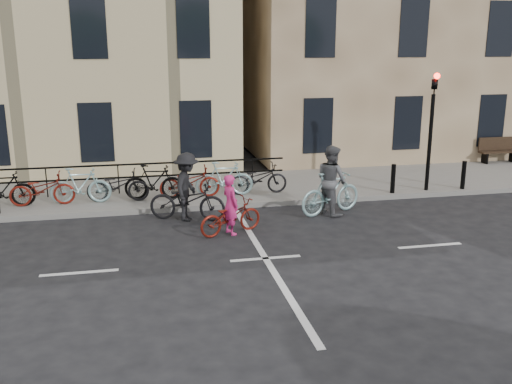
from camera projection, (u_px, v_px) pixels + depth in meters
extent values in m
plane|color=black|center=(265.00, 259.00, 12.72)|extent=(120.00, 120.00, 0.00)
cube|color=slate|center=(96.00, 196.00, 17.58)|extent=(46.00, 4.00, 0.15)
cube|color=#8D7555|center=(399.00, 8.00, 25.24)|extent=(14.00, 10.00, 12.00)
cylinder|color=black|center=(430.00, 143.00, 17.64)|extent=(0.12, 0.12, 3.00)
imported|color=black|center=(435.00, 79.00, 17.15)|extent=(0.15, 0.18, 0.90)
sphere|color=#FF0C05|center=(437.00, 76.00, 17.01)|extent=(0.18, 0.18, 0.18)
cylinder|color=black|center=(393.00, 179.00, 17.58)|extent=(0.14, 0.14, 0.90)
cylinder|color=black|center=(463.00, 175.00, 18.06)|extent=(0.14, 0.14, 0.90)
cube|color=black|center=(485.00, 158.00, 21.93)|extent=(0.06, 0.38, 0.40)
cube|color=black|center=(512.00, 157.00, 22.17)|extent=(0.06, 0.38, 0.40)
cube|color=black|center=(499.00, 152.00, 21.99)|extent=(1.60, 0.40, 0.06)
cube|color=black|center=(497.00, 144.00, 22.09)|extent=(1.60, 0.06, 0.50)
cube|color=black|center=(118.00, 178.00, 17.49)|extent=(10.40, 0.04, 0.95)
imported|color=black|center=(3.00, 189.00, 16.00)|extent=(1.75, 0.49, 1.05)
imported|color=maroon|center=(42.00, 189.00, 16.22)|extent=(1.80, 0.63, 0.95)
imported|color=#95C1C4|center=(80.00, 186.00, 16.41)|extent=(1.75, 0.49, 1.05)
imported|color=black|center=(118.00, 186.00, 16.64)|extent=(1.80, 0.63, 0.95)
imported|color=black|center=(154.00, 182.00, 16.83)|extent=(1.75, 0.49, 1.05)
imported|color=maroon|center=(190.00, 182.00, 17.05)|extent=(1.80, 0.63, 0.95)
imported|color=#95C1C4|center=(224.00, 179.00, 17.25)|extent=(1.75, 0.49, 1.05)
imported|color=black|center=(258.00, 179.00, 17.47)|extent=(1.80, 0.63, 0.95)
imported|color=maroon|center=(231.00, 216.00, 14.27)|extent=(1.81, 1.18, 0.90)
imported|color=#D92674|center=(230.00, 204.00, 14.19)|extent=(0.54, 0.65, 1.53)
imported|color=#95C1C4|center=(331.00, 193.00, 15.90)|extent=(2.09, 1.23, 1.21)
imported|color=#535457|center=(331.00, 180.00, 15.80)|extent=(1.02, 1.14, 1.95)
imported|color=black|center=(187.00, 200.00, 15.36)|extent=(2.20, 1.37, 1.09)
imported|color=black|center=(187.00, 187.00, 15.26)|extent=(1.05, 1.36, 1.85)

